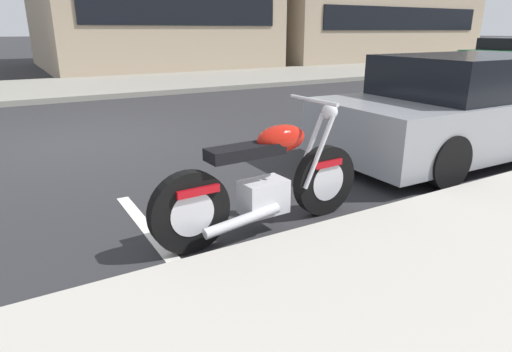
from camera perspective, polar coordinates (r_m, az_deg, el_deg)
name	(u,v)px	position (r m, az deg, el deg)	size (l,w,h in m)	color
ground_plane	(78,143)	(7.50, -22.16, 3.96)	(260.00, 260.00, 0.00)	#28282B
sidewalk_far_curb	(352,71)	(19.30, 12.33, 13.22)	(120.00, 5.00, 0.14)	gray
parking_stall_stripe	(155,238)	(3.92, -13.03, -7.80)	(0.12, 2.20, 0.01)	silver
parked_motorcycle	(266,183)	(3.81, 1.27, -0.96)	(2.09, 0.62, 1.14)	black
parked_car_far_down_curb	(472,108)	(6.92, 26.27, 7.91)	(4.62, 1.88, 1.39)	gray
car_opposite_curb	(507,56)	(21.75, 29.89, 13.38)	(4.35, 1.92, 1.39)	#236638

